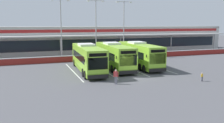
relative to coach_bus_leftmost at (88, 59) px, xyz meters
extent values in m
plane|color=#4C4C51|center=(4.33, -5.48, -1.79)|extent=(200.00, 200.00, 0.00)
cube|color=silver|center=(4.33, 21.52, 0.96)|extent=(70.00, 10.00, 5.50)
cube|color=#19232D|center=(4.33, 16.50, 0.51)|extent=(66.00, 0.08, 2.20)
cube|color=maroon|center=(4.33, 16.49, 3.36)|extent=(68.00, 0.08, 0.60)
cube|color=beige|center=(4.33, 15.02, 2.41)|extent=(67.00, 3.00, 0.24)
cube|color=gray|center=(4.33, 21.52, 3.96)|extent=(70.00, 10.00, 0.50)
cylinder|color=#999999|center=(-1.87, 13.82, 0.31)|extent=(0.20, 0.20, 4.20)
cylinder|color=#999999|center=(10.53, 13.82, 0.31)|extent=(0.20, 0.20, 4.20)
cylinder|color=#999999|center=(22.93, 13.82, 0.31)|extent=(0.20, 0.20, 4.20)
cylinder|color=#999999|center=(35.33, 13.82, 0.31)|extent=(0.20, 0.20, 4.20)
cube|color=maroon|center=(4.33, 9.02, -1.29)|extent=(60.00, 0.36, 1.00)
cube|color=#B2B2B2|center=(4.33, 9.02, -0.74)|extent=(60.00, 0.40, 0.10)
cube|color=#8CC633|center=(0.00, -0.04, 0.12)|extent=(3.13, 12.11, 3.19)
cube|color=olive|center=(0.00, -0.04, -1.19)|extent=(3.15, 12.13, 0.56)
cube|color=black|center=(0.02, 0.36, 0.36)|extent=(3.04, 9.71, 0.96)
cube|color=black|center=(-0.29, -5.98, 0.26)|extent=(2.31, 0.21, 1.40)
cube|color=black|center=(-0.29, -5.99, 1.26)|extent=(2.05, 0.18, 0.40)
cube|color=silver|center=(0.05, 0.96, 1.85)|extent=(2.18, 2.90, 0.28)
cube|color=black|center=(-0.29, -6.09, -1.24)|extent=(2.45, 0.28, 0.44)
cube|color=black|center=(1.18, -5.70, 0.61)|extent=(0.09, 0.12, 0.36)
cube|color=black|center=(-1.72, -5.56, 0.61)|extent=(0.09, 0.12, 0.36)
cylinder|color=black|center=(1.41, 4.50, -1.27)|extent=(0.37, 1.05, 1.04)
cylinder|color=black|center=(-0.97, 4.61, -1.27)|extent=(0.37, 1.05, 1.04)
cylinder|color=black|center=(1.04, -3.29, -1.27)|extent=(0.37, 1.05, 1.04)
cylinder|color=black|center=(-1.35, -3.18, -1.27)|extent=(0.37, 1.05, 1.04)
cylinder|color=black|center=(0.97, -4.69, -1.27)|extent=(0.37, 1.05, 1.04)
cylinder|color=black|center=(-1.42, -4.58, -1.27)|extent=(0.37, 1.05, 1.04)
cube|color=#8CC633|center=(4.24, 1.02, 0.12)|extent=(3.13, 12.11, 3.19)
cube|color=olive|center=(4.24, 1.02, -1.19)|extent=(3.15, 12.13, 0.56)
cube|color=black|center=(4.26, 1.42, 0.36)|extent=(3.04, 9.71, 0.96)
cube|color=black|center=(3.95, -4.92, 0.26)|extent=(2.31, 0.21, 1.40)
cube|color=black|center=(3.95, -4.93, 1.26)|extent=(2.05, 0.18, 0.40)
cube|color=silver|center=(4.28, 2.02, 1.85)|extent=(2.18, 2.90, 0.28)
cube|color=black|center=(3.94, -5.03, -1.24)|extent=(2.45, 0.28, 0.44)
cube|color=black|center=(5.42, -4.65, 0.61)|extent=(0.09, 0.12, 0.36)
cube|color=black|center=(2.51, -4.51, 0.61)|extent=(0.09, 0.12, 0.36)
cylinder|color=black|center=(5.65, 5.56, -1.27)|extent=(0.37, 1.05, 1.04)
cylinder|color=black|center=(3.26, 5.67, -1.27)|extent=(0.37, 1.05, 1.04)
cylinder|color=black|center=(5.28, -2.24, -1.27)|extent=(0.37, 1.05, 1.04)
cylinder|color=black|center=(2.89, -2.12, -1.27)|extent=(0.37, 1.05, 1.04)
cylinder|color=black|center=(5.21, -3.63, -1.27)|extent=(0.37, 1.05, 1.04)
cylinder|color=black|center=(2.82, -3.52, -1.27)|extent=(0.37, 1.05, 1.04)
cube|color=#8CC633|center=(8.42, 1.00, 0.12)|extent=(3.13, 12.11, 3.19)
cube|color=olive|center=(8.42, 1.00, -1.19)|extent=(3.15, 12.13, 0.56)
cube|color=black|center=(8.44, 1.40, 0.36)|extent=(3.04, 9.71, 0.96)
cube|color=black|center=(8.13, -4.94, 0.26)|extent=(2.31, 0.21, 1.40)
cube|color=black|center=(8.13, -4.95, 1.26)|extent=(2.05, 0.18, 0.40)
cube|color=silver|center=(8.47, 2.00, 1.85)|extent=(2.18, 2.90, 0.28)
cube|color=black|center=(8.13, -5.05, -1.24)|extent=(2.45, 0.28, 0.44)
cube|color=black|center=(9.60, -4.66, 0.61)|extent=(0.09, 0.12, 0.36)
cube|color=black|center=(6.70, -4.52, 0.61)|extent=(0.09, 0.12, 0.36)
cylinder|color=black|center=(9.83, 5.54, -1.27)|extent=(0.37, 1.05, 1.04)
cylinder|color=black|center=(7.45, 5.65, -1.27)|extent=(0.37, 1.05, 1.04)
cylinder|color=black|center=(9.46, -2.25, -1.27)|extent=(0.37, 1.05, 1.04)
cylinder|color=black|center=(7.07, -2.14, -1.27)|extent=(0.37, 1.05, 1.04)
cylinder|color=black|center=(9.39, -3.65, -1.27)|extent=(0.37, 1.05, 1.04)
cylinder|color=black|center=(7.00, -3.54, -1.27)|extent=(0.37, 1.05, 1.04)
cube|color=silver|center=(-1.97, 0.52, -1.78)|extent=(0.14, 13.00, 0.01)
cube|color=silver|center=(2.23, 0.52, -1.78)|extent=(0.14, 13.00, 0.01)
cube|color=silver|center=(6.43, 0.52, -1.78)|extent=(0.14, 13.00, 0.01)
cube|color=silver|center=(10.63, 0.52, -1.78)|extent=(0.14, 13.00, 0.01)
cube|color=slate|center=(1.13, -7.82, -1.37)|extent=(0.21, 0.23, 0.84)
cube|color=slate|center=(1.21, -8.00, -1.37)|extent=(0.21, 0.23, 0.84)
cube|color=#B23838|center=(1.17, -7.91, -0.67)|extent=(0.40, 0.36, 0.56)
cube|color=#B23838|center=(0.98, -7.80, -0.69)|extent=(0.13, 0.13, 0.54)
cube|color=#B23838|center=(1.36, -8.02, -0.69)|extent=(0.13, 0.13, 0.54)
sphere|color=#DBB293|center=(1.17, -7.91, -0.28)|extent=(0.22, 0.22, 0.22)
cube|color=slate|center=(10.84, -10.07, -1.53)|extent=(0.11, 0.13, 0.52)
cube|color=slate|center=(10.96, -10.12, -1.53)|extent=(0.11, 0.13, 0.52)
cube|color=gold|center=(10.90, -10.10, -1.09)|extent=(0.24, 0.18, 0.35)
cube|color=gold|center=(10.77, -10.13, -1.11)|extent=(0.07, 0.07, 0.33)
cube|color=gold|center=(11.03, -10.06, -1.11)|extent=(0.07, 0.07, 0.33)
sphere|color=#DBB293|center=(10.90, -10.10, -0.85)|extent=(0.14, 0.14, 0.14)
cylinder|color=#9E9EA3|center=(-1.91, 11.88, 3.71)|extent=(0.20, 0.20, 11.00)
cube|color=silver|center=(-3.31, 11.88, 8.96)|extent=(0.44, 0.28, 0.20)
cube|color=silver|center=(-0.51, 11.88, 8.96)|extent=(0.44, 0.28, 0.20)
cylinder|color=#9E9EA3|center=(4.50, 11.34, 3.71)|extent=(0.20, 0.20, 11.00)
cylinder|color=#9E9EA3|center=(4.50, 11.34, 9.06)|extent=(2.80, 0.10, 0.10)
cube|color=silver|center=(3.10, 11.34, 8.96)|extent=(0.44, 0.28, 0.20)
cube|color=silver|center=(5.90, 11.34, 8.96)|extent=(0.44, 0.28, 0.20)
cylinder|color=#9E9EA3|center=(10.34, 11.77, 3.71)|extent=(0.20, 0.20, 11.00)
cylinder|color=#9E9EA3|center=(10.34, 11.77, 9.06)|extent=(2.80, 0.10, 0.10)
cube|color=silver|center=(8.94, 11.77, 8.96)|extent=(0.44, 0.28, 0.20)
cube|color=silver|center=(11.74, 11.77, 8.96)|extent=(0.44, 0.28, 0.20)
camera|label=1|loc=(-7.58, -30.75, 4.66)|focal=36.88mm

